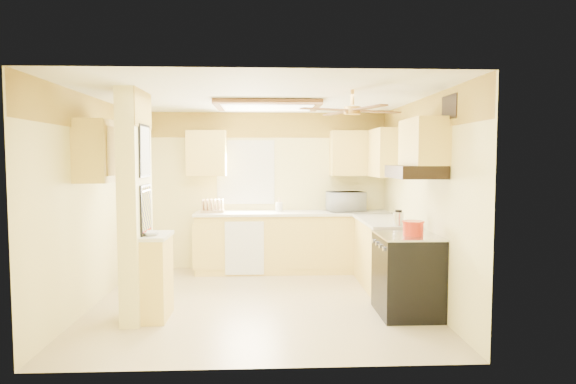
{
  "coord_description": "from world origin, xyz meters",
  "views": [
    {
      "loc": [
        0.08,
        -5.84,
        1.77
      ],
      "look_at": [
        0.36,
        0.35,
        1.34
      ],
      "focal_mm": 30.0,
      "sensor_mm": 36.0,
      "label": 1
    }
  ],
  "objects_px": {
    "microwave": "(346,201)",
    "bowl": "(151,233)",
    "dutch_oven": "(413,228)",
    "kettle": "(398,218)",
    "stove": "(407,274)"
  },
  "relations": [
    {
      "from": "microwave",
      "to": "kettle",
      "type": "relative_size",
      "value": 2.82
    },
    {
      "from": "kettle",
      "to": "dutch_oven",
      "type": "bearing_deg",
      "value": -89.64
    },
    {
      "from": "stove",
      "to": "kettle",
      "type": "height_order",
      "value": "kettle"
    },
    {
      "from": "kettle",
      "to": "stove",
      "type": "bearing_deg",
      "value": -94.13
    },
    {
      "from": "stove",
      "to": "microwave",
      "type": "distance_m",
      "value": 2.3
    },
    {
      "from": "microwave",
      "to": "dutch_oven",
      "type": "relative_size",
      "value": 2.28
    },
    {
      "from": "stove",
      "to": "dutch_oven",
      "type": "height_order",
      "value": "dutch_oven"
    },
    {
      "from": "microwave",
      "to": "kettle",
      "type": "height_order",
      "value": "microwave"
    },
    {
      "from": "microwave",
      "to": "bowl",
      "type": "xyz_separation_m",
      "value": [
        -2.49,
        -2.28,
        -0.13
      ]
    },
    {
      "from": "stove",
      "to": "kettle",
      "type": "relative_size",
      "value": 4.65
    },
    {
      "from": "dutch_oven",
      "to": "kettle",
      "type": "height_order",
      "value": "kettle"
    },
    {
      "from": "stove",
      "to": "dutch_oven",
      "type": "distance_m",
      "value": 0.54
    },
    {
      "from": "microwave",
      "to": "bowl",
      "type": "distance_m",
      "value": 3.38
    },
    {
      "from": "stove",
      "to": "bowl",
      "type": "distance_m",
      "value": 2.88
    },
    {
      "from": "bowl",
      "to": "kettle",
      "type": "relative_size",
      "value": 0.94
    }
  ]
}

